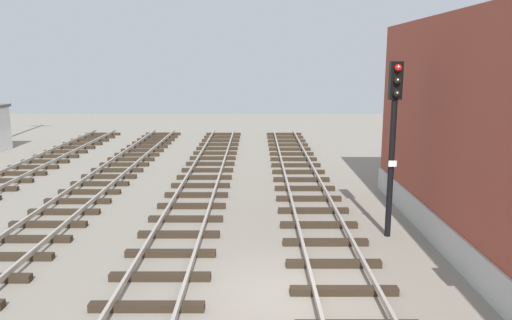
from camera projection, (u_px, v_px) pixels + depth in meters
ground_plane at (284, 294)px, 11.46m from camera, size 80.00×80.00×0.00m
track_near_building at (343, 289)px, 11.44m from camera, size 2.50×51.54×0.32m
track_centre at (152, 289)px, 11.43m from camera, size 2.50×51.54×0.32m
signal_mast at (392, 129)px, 14.64m from camera, size 0.36×0.40×5.29m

